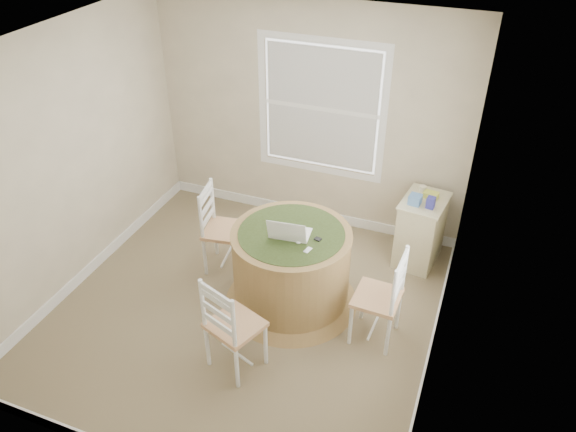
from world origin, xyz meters
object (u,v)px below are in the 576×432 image
at_px(chair_near, 235,324).
at_px(chair_right, 377,297).
at_px(chair_left, 224,230).
at_px(round_table, 291,265).
at_px(laptop, 290,233).
at_px(corner_chest, 420,231).

bearing_deg(chair_near, chair_right, -122.98).
relative_size(chair_left, chair_right, 1.00).
bearing_deg(chair_left, round_table, -116.25).
bearing_deg(chair_right, laptop, -95.94).
relative_size(chair_left, chair_near, 1.00).
xyz_separation_m(chair_right, corner_chest, (0.16, 1.30, -0.09)).
bearing_deg(round_table, chair_left, 175.56).
distance_m(round_table, corner_chest, 1.54).
distance_m(round_table, chair_right, 0.91).
xyz_separation_m(laptop, corner_chest, (1.05, 1.17, -0.47)).
bearing_deg(chair_left, chair_near, -158.87).
bearing_deg(chair_left, chair_right, -113.48).
bearing_deg(chair_right, chair_near, -50.81).
bearing_deg(corner_chest, chair_right, -89.56).
relative_size(round_table, chair_left, 1.40).
relative_size(chair_right, corner_chest, 1.23).
height_order(laptop, corner_chest, laptop).
xyz_separation_m(chair_right, laptop, (-0.89, 0.13, 0.38)).
bearing_deg(chair_near, chair_left, -39.27).
bearing_deg(laptop, round_table, -94.71).
xyz_separation_m(chair_left, corner_chest, (1.91, 0.85, -0.09)).
height_order(round_table, chair_left, chair_left).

